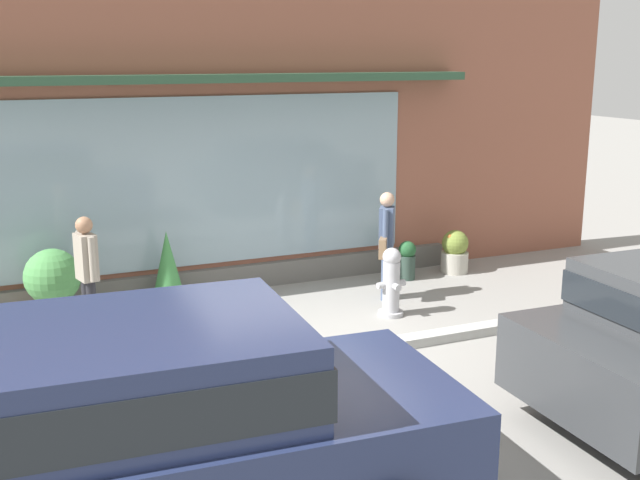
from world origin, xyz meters
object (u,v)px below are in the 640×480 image
at_px(pedestrian_with_handbag, 386,239).
at_px(potted_plant_low_front, 455,252).
at_px(potted_plant_trailing_edge, 407,259).
at_px(fire_hydrant, 391,282).
at_px(pedestrian_passerby, 87,269).
at_px(potted_plant_by_entrance, 168,271).
at_px(parked_car_navy, 146,422).
at_px(potted_plant_window_left, 53,282).

relative_size(pedestrian_with_handbag, potted_plant_low_front, 2.24).
bearing_deg(pedestrian_with_handbag, potted_plant_trailing_edge, 167.91).
bearing_deg(potted_plant_low_front, pedestrian_with_handbag, -154.50).
bearing_deg(fire_hydrant, pedestrian_with_handbag, 67.87).
xyz_separation_m(fire_hydrant, potted_plant_low_front, (2.01, 1.50, -0.12)).
bearing_deg(potted_plant_trailing_edge, pedestrian_passerby, -171.31).
relative_size(pedestrian_passerby, potted_plant_by_entrance, 1.42).
height_order(pedestrian_with_handbag, potted_plant_trailing_edge, pedestrian_with_handbag).
distance_m(pedestrian_passerby, potted_plant_trailing_edge, 5.07).
height_order(parked_car_navy, potted_plant_window_left, parked_car_navy).
xyz_separation_m(fire_hydrant, potted_plant_window_left, (-4.24, 1.47, 0.11)).
distance_m(potted_plant_by_entrance, potted_plant_trailing_edge, 3.80).
distance_m(fire_hydrant, parked_car_navy, 5.57).
relative_size(fire_hydrant, potted_plant_by_entrance, 0.86).
bearing_deg(potted_plant_window_left, potted_plant_low_front, 0.23).
relative_size(potted_plant_by_entrance, potted_plant_low_front, 1.57).
height_order(fire_hydrant, potted_plant_low_front, fire_hydrant).
height_order(potted_plant_trailing_edge, potted_plant_low_front, potted_plant_low_front).
bearing_deg(pedestrian_passerby, parked_car_navy, -15.25).
bearing_deg(potted_plant_trailing_edge, potted_plant_low_front, 2.55).
bearing_deg(pedestrian_passerby, pedestrian_with_handbag, 76.76).
relative_size(parked_car_navy, potted_plant_window_left, 4.50).
bearing_deg(pedestrian_with_handbag, potted_plant_by_entrance, -72.73).
bearing_deg(potted_plant_window_left, potted_plant_by_entrance, 3.39).
relative_size(fire_hydrant, potted_plant_trailing_edge, 1.53).
distance_m(pedestrian_with_handbag, potted_plant_low_front, 2.00).
xyz_separation_m(pedestrian_with_handbag, potted_plant_window_left, (-4.52, 0.80, -0.33)).
bearing_deg(potted_plant_window_left, pedestrian_passerby, -65.46).
bearing_deg(pedestrian_with_handbag, parked_car_navy, -10.43).
distance_m(parked_car_navy, potted_plant_trailing_edge, 7.37).
height_order(pedestrian_with_handbag, parked_car_navy, parked_car_navy).
xyz_separation_m(pedestrian_with_handbag, potted_plant_low_front, (1.73, 0.83, -0.56)).
height_order(pedestrian_passerby, potted_plant_window_left, pedestrian_passerby).
xyz_separation_m(parked_car_navy, potted_plant_window_left, (-0.17, 5.24, -0.36)).
bearing_deg(pedestrian_passerby, potted_plant_low_front, 84.85).
relative_size(potted_plant_trailing_edge, potted_plant_window_left, 0.61).
bearing_deg(fire_hydrant, potted_plant_low_front, 36.75).
bearing_deg(pedestrian_passerby, potted_plant_by_entrance, 113.31).
distance_m(fire_hydrant, potted_plant_window_left, 4.49).
height_order(pedestrian_with_handbag, potted_plant_by_entrance, pedestrian_with_handbag).
relative_size(fire_hydrant, pedestrian_with_handbag, 0.60).
bearing_deg(potted_plant_trailing_edge, potted_plant_by_entrance, 178.38).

